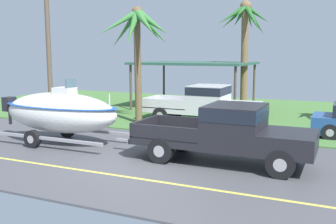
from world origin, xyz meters
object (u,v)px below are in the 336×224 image
(palm_tree_mid, at_px, (245,31))
(carport_awning, at_px, (195,64))
(utility_pole, at_px, (48,37))
(palm_tree_far_left, at_px, (140,33))
(boat_on_trailer, at_px, (60,112))
(parked_pickup_background, at_px, (208,103))
(pickup_truck_towing, at_px, (234,131))

(palm_tree_mid, bearing_deg, carport_awning, -179.39)
(carport_awning, bearing_deg, utility_pole, -129.61)
(palm_tree_far_left, bearing_deg, utility_pole, -173.42)
(boat_on_trailer, height_order, palm_tree_far_left, palm_tree_far_left)
(palm_tree_far_left, bearing_deg, carport_awning, 85.40)
(parked_pickup_background, bearing_deg, carport_awning, 117.90)
(boat_on_trailer, relative_size, palm_tree_mid, 0.97)
(palm_tree_mid, distance_m, palm_tree_far_left, 6.92)
(pickup_truck_towing, relative_size, palm_tree_far_left, 1.04)
(parked_pickup_background, bearing_deg, pickup_truck_towing, -64.67)
(boat_on_trailer, bearing_deg, palm_tree_far_left, 80.17)
(boat_on_trailer, bearing_deg, palm_tree_mid, 68.30)
(carport_awning, height_order, palm_tree_far_left, palm_tree_far_left)
(parked_pickup_background, relative_size, carport_awning, 0.86)
(boat_on_trailer, height_order, utility_pole, utility_pole)
(carport_awning, xyz_separation_m, utility_pole, (-5.40, -6.52, 1.44))
(boat_on_trailer, relative_size, palm_tree_far_left, 1.10)
(parked_pickup_background, relative_size, palm_tree_mid, 0.92)
(parked_pickup_background, height_order, utility_pole, utility_pole)
(carport_awning, bearing_deg, boat_on_trailer, -96.94)
(parked_pickup_background, height_order, palm_tree_mid, palm_tree_mid)
(pickup_truck_towing, xyz_separation_m, palm_tree_far_left, (-5.82, 4.78, 3.25))
(boat_on_trailer, bearing_deg, carport_awning, 83.06)
(utility_pole, bearing_deg, boat_on_trailer, -45.82)
(boat_on_trailer, distance_m, carport_awning, 10.92)
(pickup_truck_towing, bearing_deg, parked_pickup_background, 115.33)
(boat_on_trailer, xyz_separation_m, utility_pole, (-4.09, 4.21, 2.96))
(carport_awning, relative_size, palm_tree_far_left, 1.22)
(pickup_truck_towing, xyz_separation_m, utility_pole, (-10.74, 4.21, 3.13))
(pickup_truck_towing, distance_m, carport_awning, 12.11)
(palm_tree_far_left, bearing_deg, boat_on_trailer, -99.83)
(palm_tree_mid, height_order, utility_pole, utility_pole)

